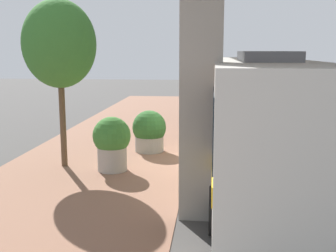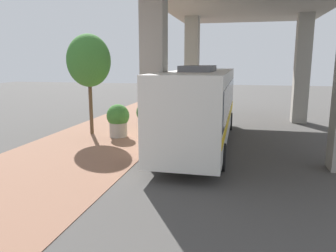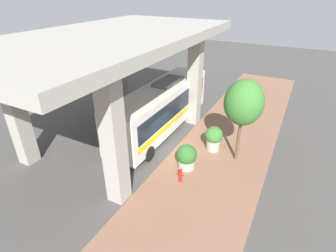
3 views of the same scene
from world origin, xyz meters
The scene contains 8 objects.
ground_plane centered at (0.00, 0.00, 0.00)m, with size 80.00×80.00×0.00m, color #474442.
sidewalk_strip centered at (-3.00, 0.00, 0.01)m, with size 6.00×40.00×0.02m.
overpass centered at (4.00, 0.00, 6.40)m, with size 9.40×17.80×7.36m.
bus centered at (2.06, -2.44, 2.00)m, with size 2.67×10.87×3.69m.
fire_hydrant centered at (-1.79, 2.31, 0.45)m, with size 0.39×0.19×0.89m.
planter_front centered at (-1.53, 0.95, 0.76)m, with size 1.25×1.25×1.55m.
planter_middle centered at (-2.31, -1.69, 0.91)m, with size 1.17×1.17×1.71m.
street_tree_near centered at (-3.98, -1.31, 3.89)m, with size 2.27×2.27×5.27m.
Camera 2 is at (3.86, -17.33, 3.83)m, focal length 35.00 mm.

